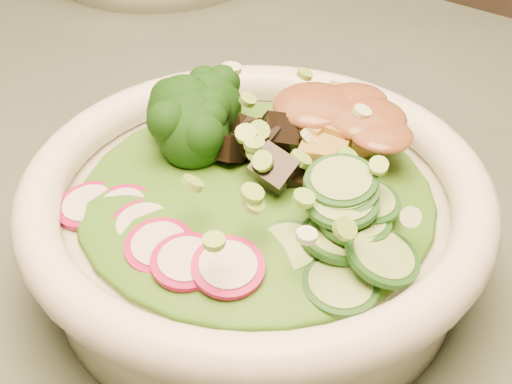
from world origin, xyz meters
The scene contains 10 objects.
dining_table centered at (0.00, 0.00, 0.64)m, with size 1.20×0.80×0.75m.
salad_bowl centered at (-0.01, -0.10, 0.79)m, with size 0.30×0.30×0.08m.
lettuce_bed centered at (-0.01, -0.10, 0.82)m, with size 0.23×0.23×0.03m, color #2B6214.
broccoli_florets centered at (-0.08, -0.09, 0.83)m, with size 0.09×0.08×0.05m, color black, non-canonical shape.
radish_slices centered at (-0.02, -0.17, 0.82)m, with size 0.12×0.04×0.02m, color #A80C48, non-canonical shape.
cucumber_slices centered at (0.06, -0.11, 0.83)m, with size 0.08×0.08×0.04m, color #8ABC68, non-canonical shape.
mushroom_heap centered at (-0.01, -0.08, 0.83)m, with size 0.08×0.08×0.04m, color black, non-canonical shape.
tofu_cubes centered at (0.00, -0.03, 0.83)m, with size 0.10×0.07×0.04m, color #A78037, non-canonical shape.
peanut_sauce centered at (0.00, -0.03, 0.84)m, with size 0.08×0.06×0.02m, color brown.
scallion_garnish centered at (-0.01, -0.10, 0.84)m, with size 0.21×0.21×0.03m, color #81BB42, non-canonical shape.
Camera 1 is at (0.21, -0.38, 1.09)m, focal length 50.00 mm.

